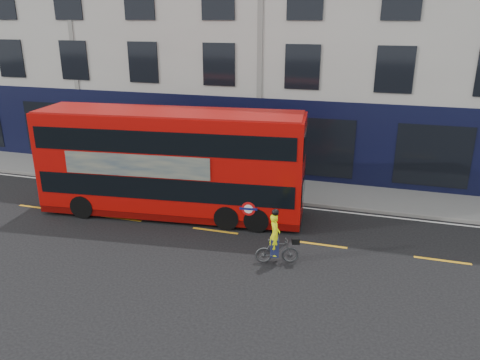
% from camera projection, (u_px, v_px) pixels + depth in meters
% --- Properties ---
extents(ground, '(120.00, 120.00, 0.00)m').
position_uv_depth(ground, '(201.00, 249.00, 16.32)').
color(ground, black).
rests_on(ground, ground).
extents(pavement, '(60.00, 3.00, 0.12)m').
position_uv_depth(pavement, '(250.00, 186.00, 22.18)').
color(pavement, slate).
rests_on(pavement, ground).
extents(kerb, '(60.00, 0.12, 0.13)m').
position_uv_depth(kerb, '(241.00, 197.00, 20.82)').
color(kerb, slate).
rests_on(kerb, ground).
extents(building_terrace, '(50.00, 10.07, 15.00)m').
position_uv_depth(building_terrace, '(283.00, 20.00, 25.55)').
color(building_terrace, '#B2B0A7').
rests_on(building_terrace, ground).
extents(road_edge_line, '(58.00, 0.10, 0.01)m').
position_uv_depth(road_edge_line, '(239.00, 201.00, 20.57)').
color(road_edge_line, silver).
rests_on(road_edge_line, ground).
extents(lane_dashes, '(58.00, 0.12, 0.01)m').
position_uv_depth(lane_dashes, '(215.00, 231.00, 17.67)').
color(lane_dashes, orange).
rests_on(lane_dashes, ground).
extents(bus, '(10.72, 3.46, 4.25)m').
position_uv_depth(bus, '(172.00, 163.00, 18.54)').
color(bus, '#AF0A07').
rests_on(bus, ground).
extents(cyclist, '(1.48, 0.81, 1.91)m').
position_uv_depth(cyclist, '(276.00, 245.00, 15.18)').
color(cyclist, '#404345').
rests_on(cyclist, ground).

